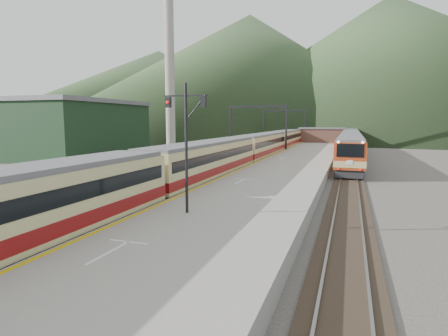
% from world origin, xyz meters
% --- Properties ---
extents(track_main, '(2.60, 200.00, 0.23)m').
position_xyz_m(track_main, '(0.00, 40.00, 0.07)').
color(track_main, black).
rests_on(track_main, ground).
extents(track_far, '(2.60, 200.00, 0.23)m').
position_xyz_m(track_far, '(-5.00, 40.00, 0.07)').
color(track_far, black).
rests_on(track_far, ground).
extents(track_second, '(2.60, 200.00, 0.23)m').
position_xyz_m(track_second, '(11.50, 40.00, 0.07)').
color(track_second, black).
rests_on(track_second, ground).
extents(platform, '(8.00, 100.00, 1.00)m').
position_xyz_m(platform, '(5.60, 38.00, 0.50)').
color(platform, gray).
rests_on(platform, ground).
extents(gantry_near, '(9.55, 0.25, 8.00)m').
position_xyz_m(gantry_near, '(-2.85, 55.00, 5.59)').
color(gantry_near, black).
rests_on(gantry_near, ground).
extents(gantry_far, '(9.55, 0.25, 8.00)m').
position_xyz_m(gantry_far, '(-2.85, 80.00, 5.59)').
color(gantry_far, black).
rests_on(gantry_far, ground).
extents(warehouse, '(14.50, 20.50, 8.60)m').
position_xyz_m(warehouse, '(-28.00, 42.00, 4.32)').
color(warehouse, black).
rests_on(warehouse, ground).
extents(smokestack, '(1.80, 1.80, 30.00)m').
position_xyz_m(smokestack, '(-22.00, 62.00, 15.00)').
color(smokestack, '#9E998E').
rests_on(smokestack, ground).
extents(station_shed, '(9.40, 4.40, 3.10)m').
position_xyz_m(station_shed, '(5.60, 78.00, 2.57)').
color(station_shed, brown).
rests_on(station_shed, platform).
extents(hill_a, '(180.00, 180.00, 60.00)m').
position_xyz_m(hill_a, '(-40.00, 190.00, 30.00)').
color(hill_a, '#2A4022').
rests_on(hill_a, ground).
extents(hill_b, '(220.00, 220.00, 75.00)m').
position_xyz_m(hill_b, '(30.00, 230.00, 37.50)').
color(hill_b, '#2A4022').
rests_on(hill_b, ground).
extents(hill_d, '(200.00, 200.00, 55.00)m').
position_xyz_m(hill_d, '(-120.00, 240.00, 27.50)').
color(hill_d, '#2A4022').
rests_on(hill_d, ground).
extents(main_train, '(2.98, 81.75, 3.64)m').
position_xyz_m(main_train, '(0.00, 35.37, 2.05)').
color(main_train, tan).
rests_on(main_train, track_main).
extents(second_train, '(2.87, 58.97, 3.51)m').
position_xyz_m(second_train, '(11.50, 60.77, 1.98)').
color(second_train, '#AB3816').
rests_on(second_train, track_second).
extents(signal_mast, '(2.20, 0.24, 6.27)m').
position_xyz_m(signal_mast, '(4.00, 12.06, 4.85)').
color(signal_mast, black).
rests_on(signal_mast, platform).
extents(short_signal_b, '(0.24, 0.19, 2.27)m').
position_xyz_m(short_signal_b, '(-2.13, 33.46, 1.46)').
color(short_signal_b, black).
rests_on(short_signal_b, ground).
extents(short_signal_c, '(0.25, 0.20, 2.27)m').
position_xyz_m(short_signal_c, '(-6.58, 23.50, 1.46)').
color(short_signal_c, black).
rests_on(short_signal_c, ground).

